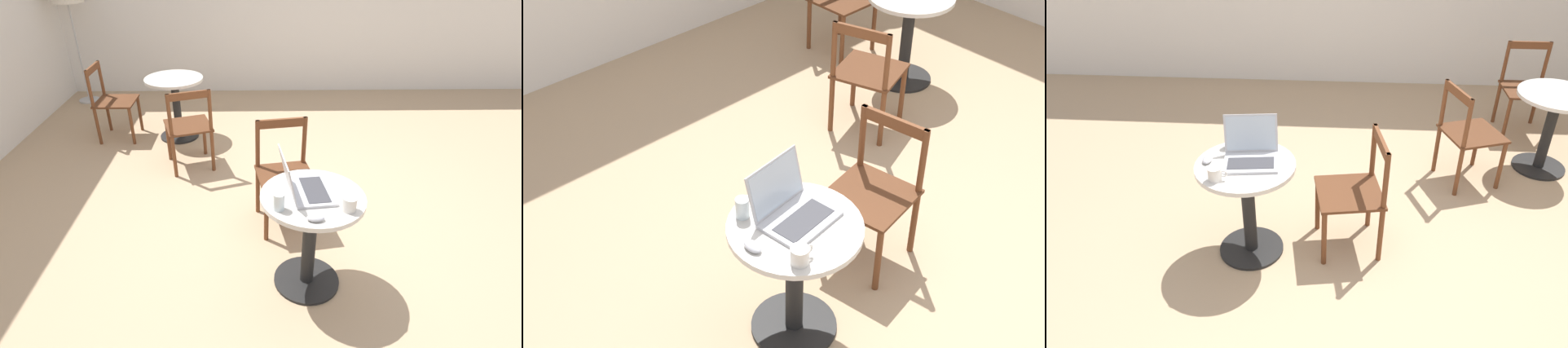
{
  "view_description": "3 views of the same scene",
  "coord_description": "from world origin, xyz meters",
  "views": [
    {
      "loc": [
        -2.81,
        0.51,
        2.07
      ],
      "look_at": [
        -0.39,
        0.47,
        0.64
      ],
      "focal_mm": 28.0,
      "sensor_mm": 36.0,
      "label": 1
    },
    {
      "loc": [
        -2.49,
        -1.62,
        2.95
      ],
      "look_at": [
        -0.54,
        0.48,
        0.7
      ],
      "focal_mm": 50.0,
      "sensor_mm": 36.0,
      "label": 2
    },
    {
      "loc": [
        -0.2,
        -2.52,
        2.4
      ],
      "look_at": [
        -0.39,
        0.31,
        0.55
      ],
      "focal_mm": 35.0,
      "sensor_mm": 36.0,
      "label": 3
    }
  ],
  "objects": [
    {
      "name": "laptop",
      "position": [
        -0.74,
        0.21,
        0.76
      ],
      "size": [
        0.37,
        0.35,
        0.26
      ],
      "color": "#B7B7BC",
      "rests_on": "cafe_table_near"
    },
    {
      "name": "drinking_glass",
      "position": [
        -0.91,
        0.37,
        0.76
      ],
      "size": [
        0.07,
        0.07,
        0.1
      ],
      "color": "silver",
      "rests_on": "cafe_table_near"
    },
    {
      "name": "cafe_table_mid",
      "position": [
        1.58,
        1.39,
        0.48
      ],
      "size": [
        0.64,
        0.64,
        0.71
      ],
      "color": "black",
      "rests_on": "ground_plane"
    },
    {
      "name": "mouse",
      "position": [
        -1.01,
        0.18,
        0.72
      ],
      "size": [
        0.06,
        0.1,
        0.03
      ],
      "color": "#B7B7BC",
      "rests_on": "cafe_table_near"
    },
    {
      "name": "chair_mid_back",
      "position": [
        1.58,
        2.11,
        0.44
      ],
      "size": [
        0.43,
        0.43,
        0.85
      ],
      "color": "brown",
      "rests_on": "ground_plane"
    },
    {
      "name": "ground_plane",
      "position": [
        0.0,
        0.0,
        0.0
      ],
      "size": [
        16.0,
        16.0,
        0.0
      ],
      "primitive_type": "plane",
      "color": "tan"
    },
    {
      "name": "chair_mid_left",
      "position": [
        0.85,
        1.15,
        0.44
      ],
      "size": [
        0.54,
        0.54,
        0.85
      ],
      "color": "brown",
      "rests_on": "ground_plane"
    },
    {
      "name": "chair_near_right",
      "position": [
        -0.06,
        0.27,
        0.44
      ],
      "size": [
        0.49,
        0.49,
        0.85
      ],
      "color": "brown",
      "rests_on": "ground_plane"
    },
    {
      "name": "cafe_table_near",
      "position": [
        -0.77,
        0.16,
        0.48
      ],
      "size": [
        0.64,
        0.64,
        0.71
      ],
      "color": "black",
      "rests_on": "ground_plane"
    },
    {
      "name": "mug",
      "position": [
        -0.92,
        -0.03,
        0.75
      ],
      "size": [
        0.12,
        0.08,
        0.08
      ],
      "color": "silver",
      "rests_on": "cafe_table_near"
    }
  ]
}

